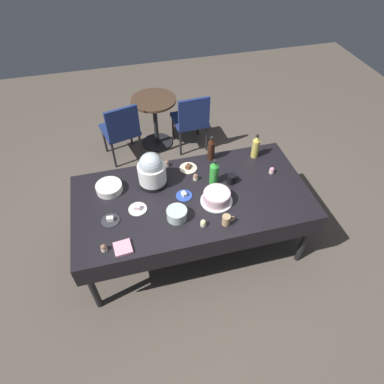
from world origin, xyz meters
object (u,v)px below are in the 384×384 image
ceramic_snack_bowl (109,188)px  dessert_plate_cream (188,168)px  cupcake_berry (272,170)px  maroon_chair_left (121,128)px  soda_bottle_ginger_ale (256,147)px  coffee_mug_black (231,179)px  potluck_table (192,200)px  maroon_chair_right (191,118)px  dessert_plate_white (138,209)px  soda_bottle_lime_soda (214,172)px  soda_bottle_cola (211,149)px  slow_cooker (152,170)px  cupcake_mint (104,248)px  cupcake_lemon (196,177)px  cupcake_rose (166,163)px  dessert_plate_cobalt (184,195)px  coffee_mug_tan (227,220)px  cupcake_cocoa (203,223)px  round_cafe_table (155,114)px  frosted_layer_cake (217,197)px  dessert_plate_charcoal (110,220)px  glass_salad_bowl (177,214)px

ceramic_snack_bowl → dessert_plate_cream: ceramic_snack_bowl is taller
cupcake_berry → maroon_chair_left: maroon_chair_left is taller
soda_bottle_ginger_ale → coffee_mug_black: 0.49m
potluck_table → maroon_chair_right: maroon_chair_right is taller
dessert_plate_white → soda_bottle_lime_soda: bearing=12.3°
soda_bottle_cola → coffee_mug_black: bearing=-77.3°
slow_cooker → soda_bottle_lime_soda: bearing=-13.1°
slow_cooker → maroon_chair_right: 1.60m
cupcake_mint → potluck_table: bearing=26.1°
cupcake_mint → cupcake_lemon: bearing=33.7°
cupcake_rose → coffee_mug_black: (0.56, -0.40, 0.02)m
potluck_table → cupcake_berry: bearing=7.4°
dessert_plate_cobalt → maroon_chair_right: size_ratio=0.18×
coffee_mug_tan → cupcake_lemon: bearing=100.9°
cupcake_cocoa → round_cafe_table: 2.23m
potluck_table → dessert_plate_cream: (0.06, 0.38, 0.07)m
coffee_mug_black → slow_cooker: bearing=166.1°
frosted_layer_cake → soda_bottle_ginger_ale: bearing=41.9°
cupcake_rose → cupcake_mint: 1.12m
cupcake_mint → coffee_mug_black: (1.24, 0.48, 0.02)m
dessert_plate_cobalt → round_cafe_table: size_ratio=0.21×
frosted_layer_cake → cupcake_cocoa: bearing=-128.9°
cupcake_berry → coffee_mug_tan: size_ratio=0.59×
ceramic_snack_bowl → cupcake_rose: bearing=19.6°
potluck_table → cupcake_lemon: 0.24m
ceramic_snack_bowl → dessert_plate_charcoal: size_ratio=1.53×
coffee_mug_black → dessert_plate_charcoal: bearing=-170.8°
slow_cooker → soda_bottle_lime_soda: slow_cooker is taller
ceramic_snack_bowl → cupcake_rose: size_ratio=3.64×
glass_salad_bowl → maroon_chair_left: maroon_chair_left is taller
dessert_plate_charcoal → maroon_chair_left: (0.23, 1.74, -0.27)m
dessert_plate_cobalt → dessert_plate_charcoal: bearing=-169.3°
soda_bottle_cola → round_cafe_table: size_ratio=0.38×
glass_salad_bowl → cupcake_berry: (1.04, 0.33, -0.02)m
cupcake_berry → cupcake_mint: size_ratio=1.00×
cupcake_lemon → round_cafe_table: bearing=94.8°
frosted_layer_cake → dessert_plate_white: bearing=173.4°
cupcake_lemon → round_cafe_table: size_ratio=0.09×
slow_cooker → coffee_mug_black: bearing=-13.9°
dessert_plate_cobalt → cupcake_rose: size_ratio=2.25×
cupcake_lemon → cupcake_mint: 1.11m
slow_cooker → glass_salad_bowl: (0.13, -0.48, -0.12)m
slow_cooker → cupcake_mint: 0.85m
coffee_mug_tan → round_cafe_table: coffee_mug_tan is taller
coffee_mug_tan → coffee_mug_black: coffee_mug_tan is taller
slow_cooker → coffee_mug_tan: (0.52, -0.65, -0.12)m
dessert_plate_cobalt → round_cafe_table: (0.02, 1.83, -0.26)m
frosted_layer_cake → cupcake_mint: size_ratio=4.38×
potluck_table → dessert_plate_cobalt: dessert_plate_cobalt is taller
dessert_plate_white → coffee_mug_tan: coffee_mug_tan is taller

